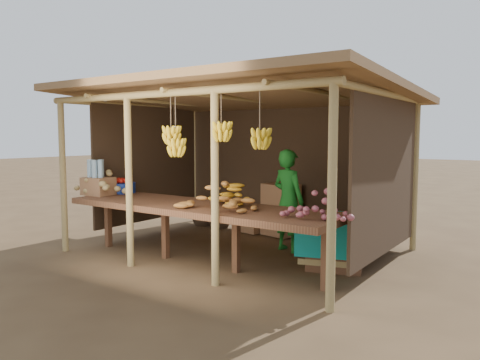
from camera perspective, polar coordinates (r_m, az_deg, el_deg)
The scene contains 13 objects.
ground at distance 7.02m, azimuth 0.00°, elevation -8.56°, with size 60.00×60.00×0.00m, color brown.
stall_structure at distance 6.83m, azimuth 0.64°, elevation 7.31°, with size 4.70×3.50×2.43m.
counter at distance 6.13m, azimuth -5.07°, elevation -3.59°, with size 3.90×1.05×0.80m.
potato_heap at distance 7.45m, azimuth -15.88°, elevation -0.29°, with size 0.97×0.58×0.37m, color tan, non-canonical shape.
sweet_potato_heap at distance 5.71m, azimuth -2.41°, elevation -1.83°, with size 0.86×0.52×0.35m, color #AC6D2C, non-canonical shape.
onion_heap at distance 5.09m, azimuth 9.52°, elevation -2.79°, with size 0.76×0.46×0.35m, color #A14E58, non-canonical shape.
banana_pile at distance 6.03m, azimuth -0.54°, elevation -1.46°, with size 0.64×0.38×0.35m, color gold, non-canonical shape.
tomato_basin at distance 7.60m, azimuth -14.30°, elevation -0.79°, with size 0.45×0.45×0.24m.
bottle_box at distance 7.40m, azimuth -16.91°, elevation -0.17°, with size 0.45×0.36×0.54m.
vendor at distance 6.89m, azimuth 5.92°, elevation -2.50°, with size 0.55×0.36×1.50m, color #176B1E.
tarp_crate at distance 6.16m, azimuth 11.51°, elevation -7.13°, with size 0.92×0.85×0.90m.
carton_stack at distance 8.04m, azimuth 3.75°, elevation -3.99°, with size 1.21×0.53×0.87m.
burlap_sacks at distance 8.79m, azimuth -3.53°, elevation -4.04°, with size 0.82×0.43×0.58m.
Camera 1 is at (3.88, -5.60, 1.70)m, focal length 35.00 mm.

